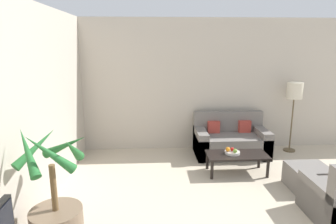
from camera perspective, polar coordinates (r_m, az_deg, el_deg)
name	(u,v)px	position (r m, az deg, el deg)	size (l,w,h in m)	color
wall_back	(246,85)	(6.49, 14.61, 5.05)	(8.37, 0.06, 2.70)	#BCB2A3
wall_left	(2,134)	(3.28, -29.05, -3.76)	(0.06, 8.14, 2.70)	#BCB2A3
potted_palm	(57,221)	(3.46, -20.40, -18.96)	(0.73, 0.71, 1.45)	brown
sofa_loveseat	(230,141)	(6.16, 11.81, -5.43)	(1.42, 0.79, 0.83)	slate
floor_lamp	(294,94)	(6.53, 22.95, 3.17)	(0.31, 0.31, 1.44)	brown
coffee_table	(237,157)	(5.32, 13.01, -8.26)	(1.03, 0.50, 0.35)	black
fruit_bowl	(232,153)	(5.30, 12.14, -7.56)	(0.26, 0.26, 0.04)	beige
apple_red	(232,149)	(5.29, 12.14, -6.94)	(0.07, 0.07, 0.07)	red
apple_green	(235,151)	(5.22, 12.66, -7.23)	(0.07, 0.07, 0.07)	olive
orange_fruit	(228,149)	(5.26, 11.35, -6.98)	(0.08, 0.08, 0.08)	orange
ottoman	(308,177)	(5.20, 25.12, -11.18)	(0.59, 0.54, 0.36)	slate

